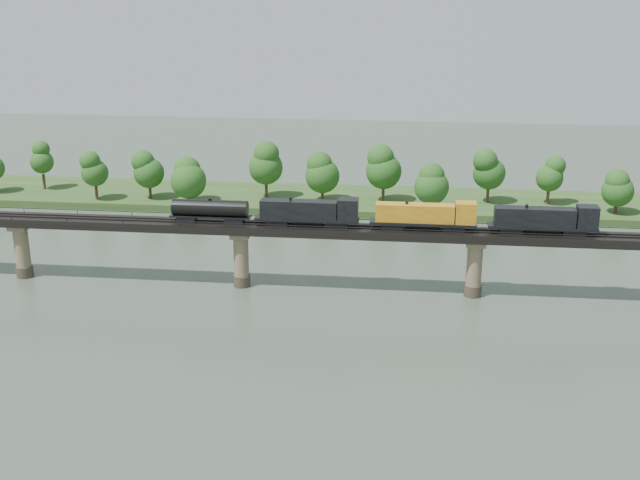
# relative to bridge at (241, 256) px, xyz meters

# --- Properties ---
(ground) EXTENTS (400.00, 400.00, 0.00)m
(ground) POSITION_rel_bridge_xyz_m (0.00, -30.00, -5.46)
(ground) COLOR #344234
(ground) RESTS_ON ground
(far_bank) EXTENTS (300.00, 24.00, 1.60)m
(far_bank) POSITION_rel_bridge_xyz_m (0.00, 55.00, -4.66)
(far_bank) COLOR #28451B
(far_bank) RESTS_ON ground
(bridge) EXTENTS (236.00, 30.00, 11.50)m
(bridge) POSITION_rel_bridge_xyz_m (0.00, 0.00, 0.00)
(bridge) COLOR #473A2D
(bridge) RESTS_ON ground
(bridge_superstructure) EXTENTS (220.00, 4.90, 0.75)m
(bridge_superstructure) POSITION_rel_bridge_xyz_m (0.00, 0.00, 6.33)
(bridge_superstructure) COLOR black
(bridge_superstructure) RESTS_ON bridge
(far_treeline) EXTENTS (289.06, 17.54, 13.60)m
(far_treeline) POSITION_rel_bridge_xyz_m (-8.21, 50.52, 3.37)
(far_treeline) COLOR #382619
(far_treeline) RESTS_ON far_bank
(freight_train) EXTENTS (71.52, 2.79, 4.92)m
(freight_train) POSITION_rel_bridge_xyz_m (24.74, -0.00, 8.39)
(freight_train) COLOR black
(freight_train) RESTS_ON bridge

